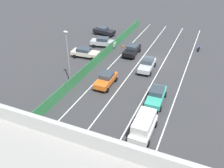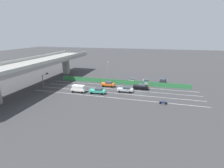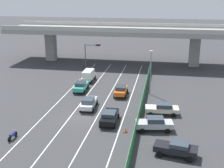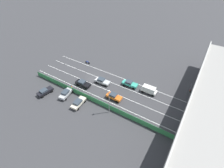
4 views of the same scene
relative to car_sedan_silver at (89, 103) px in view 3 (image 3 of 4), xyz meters
name	(u,v)px [view 3 (image 3 of 4)]	position (x,y,z in m)	size (l,w,h in m)	color
ground_plane	(83,118)	(0.06, -3.37, -0.91)	(300.00, 300.00, 0.00)	#38383A
lane_line_left_edge	(60,100)	(-5.32, 2.82, -0.91)	(0.14, 48.37, 0.01)	silver
lane_line_mid_left	(82,101)	(-1.74, 2.82, -0.91)	(0.14, 48.37, 0.01)	silver
lane_line_mid_right	(105,102)	(1.85, 2.82, -0.91)	(0.14, 48.37, 0.01)	silver
lane_line_right_edge	(128,104)	(5.43, 2.82, -0.91)	(0.14, 48.37, 0.01)	silver
elevated_overpass	(120,33)	(0.06, 29.01, 6.16)	(52.71, 11.16, 8.81)	gray
green_fence	(142,100)	(7.51, 2.82, -0.14)	(0.10, 44.47, 1.56)	#338447
car_sedan_silver	(89,103)	(0.00, 0.00, 0.00)	(2.15, 4.62, 1.67)	#B7BABC
car_sedan_black	(109,116)	(3.83, -4.23, -0.02)	(2.10, 4.61, 1.60)	black
car_taxi_orange	(121,90)	(3.74, 6.35, 0.02)	(1.95, 4.26, 1.71)	orange
car_taxi_teal	(81,86)	(-3.28, 7.47, -0.01)	(2.12, 4.62, 1.66)	teal
car_van_white	(88,75)	(-3.50, 13.34, 0.26)	(2.10, 4.34, 2.06)	silver
motorcycle	(12,135)	(-6.31, -10.54, -0.45)	(0.60, 1.95, 0.93)	black
parked_sedan_dark	(176,148)	(12.09, -10.93, -0.03)	(4.63, 2.52, 1.58)	black
parked_wagon_silver	(154,123)	(9.62, -5.41, 0.02)	(4.70, 2.53, 1.71)	#B2B5B7
parked_sedan_cream	(162,108)	(10.49, -0.26, -0.02)	(4.64, 2.31, 1.61)	beige
traffic_light	(91,51)	(-5.44, 23.01, 2.90)	(3.41, 0.71, 5.37)	#47474C
street_lamp	(151,68)	(8.32, 7.78, 3.52)	(0.60, 0.36, 7.34)	gray
traffic_cone	(126,130)	(6.26, -6.59, -0.64)	(0.47, 0.47, 0.60)	orange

